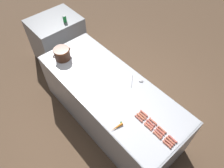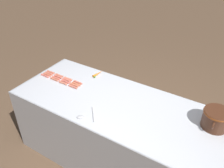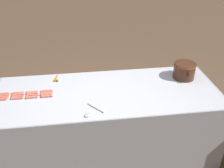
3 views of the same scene
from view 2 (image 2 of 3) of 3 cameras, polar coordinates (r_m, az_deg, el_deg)
ground_plane at (r=3.17m, az=1.67°, el=-17.30°), size 20.00×20.00×0.00m
griddle_counter at (r=2.85m, az=1.82°, el=-11.77°), size 0.96×2.43×0.87m
hot_dog_0 at (r=3.18m, az=-14.45°, el=2.77°), size 0.03×0.13×0.02m
hot_dog_1 at (r=3.08m, az=-12.51°, el=2.02°), size 0.03×0.13×0.02m
hot_dog_2 at (r=2.99m, az=-10.45°, el=1.23°), size 0.03×0.13×0.02m
hot_dog_3 at (r=2.90m, az=-8.18°, el=0.40°), size 0.03×0.13×0.02m
hot_dog_4 at (r=3.16m, az=-14.85°, el=2.49°), size 0.03×0.13×0.02m
hot_dog_5 at (r=3.06m, az=-12.79°, el=1.72°), size 0.03×0.13×0.02m
hot_dog_6 at (r=2.97m, az=-10.78°, el=0.97°), size 0.03×0.13×0.02m
hot_dog_7 at (r=2.88m, az=-8.55°, el=0.04°), size 0.03×0.13×0.02m
hot_dog_8 at (r=3.14m, az=-15.25°, el=2.21°), size 0.03×0.13×0.02m
hot_dog_9 at (r=3.04m, az=-13.25°, el=1.40°), size 0.03×0.13×0.02m
hot_dog_10 at (r=2.95m, az=-11.11°, el=0.60°), size 0.03×0.13×0.02m
hot_dog_11 at (r=2.86m, az=-9.05°, el=-0.23°), size 0.03×0.13×0.02m
hot_dog_12 at (r=3.12m, az=-15.76°, el=1.95°), size 0.03×0.13×0.02m
hot_dog_13 at (r=3.02m, az=-13.66°, el=1.11°), size 0.03×0.13×0.02m
hot_dog_14 at (r=2.92m, az=-11.64°, el=0.27°), size 0.03×0.13×0.02m
hot_dog_15 at (r=2.84m, az=-9.37°, el=-0.63°), size 0.03×0.13×0.02m
bean_pot at (r=2.43m, az=23.65°, el=-7.47°), size 0.32×0.26×0.19m
serving_spoon at (r=2.41m, az=-6.58°, el=-7.63°), size 0.23×0.20×0.02m
carrot at (r=3.04m, az=-3.47°, el=2.44°), size 0.18×0.06×0.03m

